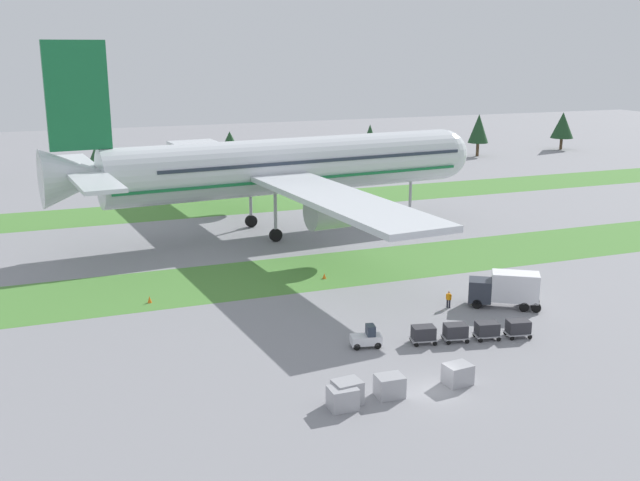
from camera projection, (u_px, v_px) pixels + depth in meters
ground_plane at (435, 390)px, 55.24m from camera, size 400.00×400.00×0.00m
grass_strip_near at (296, 273)px, 83.86m from camera, size 320.00×13.39×0.01m
grass_strip_far at (218, 207)px, 118.91m from camera, size 320.00×13.39×0.01m
airliner at (280, 166)px, 100.43m from camera, size 61.35×76.05×25.74m
baggage_tug at (367, 338)px, 63.06m from camera, size 2.80×1.79×1.97m
cargo_dolly_lead at (423, 333)px, 63.84m from camera, size 2.45×1.90×1.55m
cargo_dolly_second at (455, 331)px, 64.30m from camera, size 2.45×1.90×1.55m
cargo_dolly_third at (487, 329)px, 64.77m from camera, size 2.45×1.90×1.55m
cargo_dolly_fourth at (518, 327)px, 65.23m from camera, size 2.45×1.90×1.55m
catering_truck at (505, 288)px, 72.53m from camera, size 7.10×5.68×3.58m
ground_crew_marshaller at (449, 299)px, 72.54m from camera, size 0.43×0.42×1.74m
uld_container_0 at (347, 392)px, 53.07m from camera, size 2.13×1.76×1.74m
uld_container_1 at (343, 398)px, 52.29m from camera, size 2.01×1.61×1.61m
uld_container_2 at (390, 386)px, 54.15m from camera, size 2.07×1.69×1.62m
uld_container_3 at (458, 374)px, 56.16m from camera, size 2.15×1.79×1.59m
taxiway_marker_0 at (150, 299)px, 74.15m from camera, size 0.44×0.44×0.69m
taxiway_marker_1 at (324, 276)px, 81.93m from camera, size 0.44×0.44×0.61m
distant_tree_line at (174, 141)px, 149.77m from camera, size 198.05×10.57×12.09m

